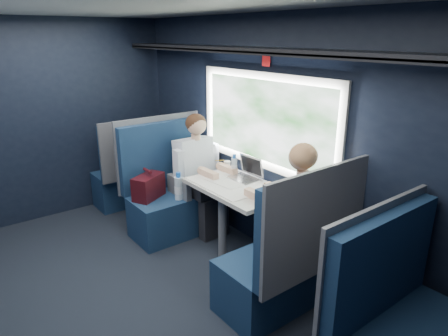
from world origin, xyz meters
TOP-DOWN VIEW (x-y plane):
  - ground at (0.00, 0.00)m, footprint 2.80×4.20m
  - room_shell at (0.02, 0.00)m, footprint 3.00×4.40m
  - table at (1.03, 0.00)m, footprint 0.62×1.00m
  - seat_bay_near at (0.84, 0.87)m, footprint 1.04×0.62m
  - seat_bay_far at (0.85, -0.87)m, footprint 1.04×0.62m
  - seat_row_front at (0.85, 1.80)m, footprint 1.04×0.51m
  - seat_row_back at (0.85, -1.80)m, footprint 1.04×0.51m
  - man at (1.10, 0.70)m, footprint 0.53×0.56m
  - woman at (1.10, -0.71)m, footprint 0.53×0.56m
  - papers at (1.04, 0.10)m, footprint 0.53×0.76m
  - laptop at (1.27, 0.10)m, footprint 0.24×0.31m
  - bottle_small at (1.24, 0.27)m, footprint 0.06×0.06m
  - cup at (1.28, 0.44)m, footprint 0.07×0.07m

SIDE VIEW (x-z plane):
  - ground at x=0.00m, z-range -0.01..0.00m
  - seat_row_front at x=0.85m, z-range -0.17..0.99m
  - seat_row_back at x=0.85m, z-range -0.17..0.99m
  - seat_bay_far at x=0.85m, z-range -0.22..1.04m
  - seat_bay_near at x=0.84m, z-range -0.21..1.05m
  - table at x=1.03m, z-range 0.29..1.03m
  - man at x=1.10m, z-range 0.06..1.38m
  - woman at x=1.10m, z-range 0.07..1.39m
  - papers at x=1.04m, z-range 0.74..0.75m
  - cup at x=1.28m, z-range 0.74..0.83m
  - laptop at x=1.27m, z-range 0.69..0.92m
  - bottle_small at x=1.24m, z-range 0.73..0.94m
  - room_shell at x=0.02m, z-range 0.28..2.68m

